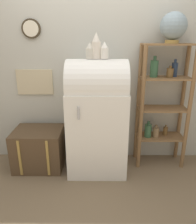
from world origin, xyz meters
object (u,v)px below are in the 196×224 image
at_px(suitcase_trunk, 39,148).
at_px(vase_left, 90,51).
at_px(globe, 173,26).
at_px(refrigerator, 97,116).
at_px(vase_right, 104,51).
at_px(vase_center, 96,47).

distance_m(suitcase_trunk, vase_left, 1.44).
distance_m(suitcase_trunk, globe, 2.25).
distance_m(refrigerator, suitcase_trunk, 0.91).
height_order(vase_left, vase_right, vase_right).
bearing_deg(vase_right, refrigerator, 171.09).
bearing_deg(vase_left, suitcase_trunk, 178.17).
bearing_deg(globe, vase_center, -172.67).
height_order(refrigerator, globe, globe).
relative_size(vase_center, vase_right, 1.52).
bearing_deg(globe, vase_right, -170.76).
distance_m(globe, vase_center, 0.92).
height_order(refrigerator, vase_center, vase_center).
relative_size(globe, vase_right, 1.81).
relative_size(vase_left, vase_center, 0.62).
bearing_deg(vase_right, vase_center, 170.87).
bearing_deg(refrigerator, globe, 7.53).
height_order(vase_center, vase_right, vase_center).
bearing_deg(suitcase_trunk, vase_right, -2.49).
distance_m(refrigerator, vase_left, 0.78).
xyz_separation_m(refrigerator, vase_center, (-0.01, 0.00, 0.83)).
distance_m(vase_left, vase_center, 0.09).
xyz_separation_m(suitcase_trunk, vase_center, (0.77, -0.02, 1.31)).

